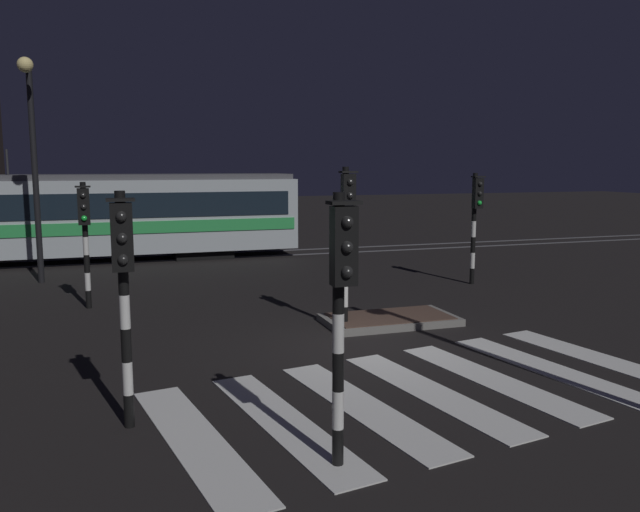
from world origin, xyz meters
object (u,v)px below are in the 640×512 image
Objects in this scene: traffic_light_corner_far_left at (85,226)px; street_lamp_trackside_left at (32,143)px; traffic_light_kerb_mid_left at (341,290)px; traffic_light_median_centre at (347,224)px; tram at (82,215)px; traffic_light_corner_near_left at (123,275)px; traffic_light_corner_far_right at (476,211)px.

street_lamp_trackside_left is at bearing 109.62° from traffic_light_corner_far_left.
traffic_light_median_centre reaches higher than traffic_light_kerb_mid_left.
traffic_light_corner_near_left is at bearing -86.51° from tram.
tram is at bearing 142.90° from traffic_light_corner_far_right.
traffic_light_corner_far_left is at bearing 143.28° from traffic_light_median_centre.
traffic_light_corner_far_left is 0.89× the size of traffic_light_median_centre.
traffic_light_corner_far_right is 14.24m from tram.
traffic_light_kerb_mid_left is 0.20× the size of tram.
street_lamp_trackside_left is at bearing 161.26° from traffic_light_corner_far_right.
traffic_light_corner_far_left is 0.20× the size of tram.
street_lamp_trackside_left is at bearing 130.20° from traffic_light_median_centre.
traffic_light_corner_far_right reaches higher than traffic_light_kerb_mid_left.
street_lamp_trackside_left is at bearing -104.65° from tram.
traffic_light_median_centre is at bearing -145.23° from traffic_light_corner_far_right.
tram is (1.14, 4.35, -2.50)m from street_lamp_trackside_left.
street_lamp_trackside_left is 0.41× the size of tram.
tram reaches higher than traffic_light_corner_far_left.
traffic_light_median_centre reaches higher than traffic_light_corner_far_right.
traffic_light_kerb_mid_left is at bearing -128.69° from traffic_light_corner_far_right.
traffic_light_corner_near_left is at bearing -142.37° from traffic_light_corner_far_right.
tram is (-1.01, 16.56, -0.41)m from traffic_light_corner_near_left.
traffic_light_corner_far_left is 6.76m from traffic_light_median_centre.
traffic_light_corner_far_right is 1.02× the size of traffic_light_kerb_mid_left.
traffic_light_corner_near_left is 6.25m from traffic_light_median_centre.
tram is (-3.35, 18.58, -0.43)m from traffic_light_kerb_mid_left.
traffic_light_corner_far_right is at bearing -0.73° from traffic_light_corner_far_left.
traffic_light_corner_far_right is 13.06m from traffic_light_corner_near_left.
street_lamp_trackside_left is 5.14m from tram.
street_lamp_trackside_left reaches higher than traffic_light_kerb_mid_left.
traffic_light_median_centre is 0.22× the size of tram.
traffic_light_median_centre is 0.54× the size of street_lamp_trackside_left.
traffic_light_median_centre reaches higher than traffic_light_corner_near_left.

